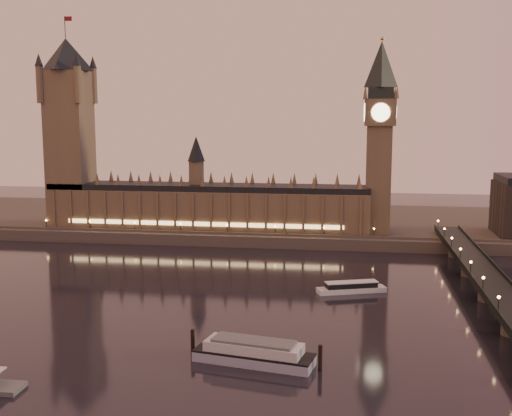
# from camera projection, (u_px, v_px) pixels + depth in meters

# --- Properties ---
(ground) EXTENTS (700.00, 700.00, 0.00)m
(ground) POSITION_uv_depth(u_px,v_px,m) (241.00, 305.00, 238.49)
(ground) COLOR black
(ground) RESTS_ON ground
(far_embankment) EXTENTS (560.00, 130.00, 6.00)m
(far_embankment) POSITION_uv_depth(u_px,v_px,m) (334.00, 224.00, 395.14)
(far_embankment) COLOR #423D35
(far_embankment) RESTS_ON ground
(palace_of_westminster) EXTENTS (180.00, 26.62, 52.00)m
(palace_of_westminster) POSITION_uv_depth(u_px,v_px,m) (207.00, 201.00, 359.45)
(palace_of_westminster) COLOR brown
(palace_of_westminster) RESTS_ON ground
(victoria_tower) EXTENTS (31.68, 31.68, 118.00)m
(victoria_tower) POSITION_uv_depth(u_px,v_px,m) (69.00, 122.00, 364.48)
(victoria_tower) COLOR brown
(victoria_tower) RESTS_ON ground
(big_ben) EXTENTS (17.68, 17.68, 104.00)m
(big_ben) POSITION_uv_depth(u_px,v_px,m) (380.00, 126.00, 339.58)
(big_ben) COLOR brown
(big_ben) RESTS_ON ground
(westminster_bridge) EXTENTS (13.20, 260.00, 15.30)m
(westminster_bridge) POSITION_uv_depth(u_px,v_px,m) (499.00, 301.00, 224.43)
(westminster_bridge) COLOR black
(westminster_bridge) RESTS_ON ground
(cruise_boat_a) EXTENTS (28.05, 14.65, 4.42)m
(cruise_boat_a) POSITION_uv_depth(u_px,v_px,m) (351.00, 288.00, 255.16)
(cruise_boat_a) COLOR silver
(cruise_boat_a) RESTS_ON ground
(moored_barge) EXTENTS (39.29, 16.04, 7.33)m
(moored_barge) POSITION_uv_depth(u_px,v_px,m) (254.00, 353.00, 183.03)
(moored_barge) COLOR #93A0BC
(moored_barge) RESTS_ON ground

